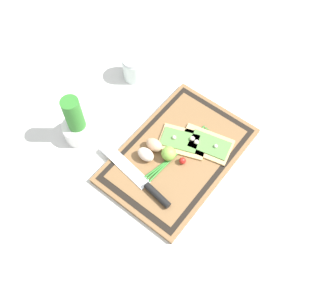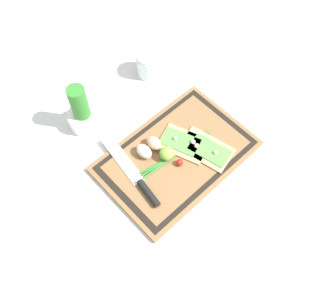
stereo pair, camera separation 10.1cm
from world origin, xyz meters
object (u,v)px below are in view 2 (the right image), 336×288
object	(u,v)px
lime	(167,153)
cherry_tomato_red	(180,162)
egg_brown	(154,143)
egg_pink	(144,151)
pizza_slice_far	(183,143)
herb_pot	(82,113)
knife	(139,181)
sauce_jar	(148,65)
pizza_slice_near	(207,149)

from	to	relation	value
lime	cherry_tomato_red	size ratio (longest dim) A/B	2.13
egg_brown	egg_pink	distance (m)	0.04
pizza_slice_far	herb_pot	distance (m)	0.35
herb_pot	knife	bearing A→B (deg)	-92.85
egg_pink	lime	xyz separation A→B (m)	(0.05, -0.06, 0.00)
knife	lime	world-z (taller)	lime
knife	sauce_jar	world-z (taller)	sauce_jar
pizza_slice_far	egg_pink	xyz separation A→B (m)	(-0.12, 0.06, 0.01)
egg_pink	sauce_jar	world-z (taller)	sauce_jar
knife	lime	distance (m)	0.13
knife	egg_pink	distance (m)	0.10
egg_brown	sauce_jar	world-z (taller)	sauce_jar
knife	egg_brown	world-z (taller)	egg_brown
knife	sauce_jar	xyz separation A→B (m)	(0.33, 0.33, 0.01)
knife	cherry_tomato_red	xyz separation A→B (m)	(0.14, -0.04, 0.00)
egg_brown	pizza_slice_near	bearing A→B (deg)	-48.15
pizza_slice_near	sauce_jar	bearing A→B (deg)	76.61
egg_brown	cherry_tomato_red	size ratio (longest dim) A/B	2.59
lime	sauce_jar	xyz separation A→B (m)	(0.21, 0.32, -0.00)
cherry_tomato_red	pizza_slice_far	bearing A→B (deg)	36.85
lime	sauce_jar	bearing A→B (deg)	57.14
egg_pink	herb_pot	world-z (taller)	herb_pot
pizza_slice_near	sauce_jar	xyz separation A→B (m)	(0.09, 0.39, 0.02)
herb_pot	sauce_jar	xyz separation A→B (m)	(0.32, 0.02, -0.03)
egg_brown	knife	bearing A→B (deg)	-152.00
pizza_slice_far	knife	world-z (taller)	pizza_slice_far
lime	sauce_jar	world-z (taller)	sauce_jar
pizza_slice_near	sauce_jar	distance (m)	0.40
egg_pink	herb_pot	bearing A→B (deg)	104.75
pizza_slice_far	herb_pot	world-z (taller)	herb_pot
lime	egg_pink	bearing A→B (deg)	128.86
pizza_slice_near	lime	world-z (taller)	lime
lime	sauce_jar	distance (m)	0.38
pizza_slice_near	sauce_jar	size ratio (longest dim) A/B	1.98
sauce_jar	knife	bearing A→B (deg)	-135.37
knife	lime	xyz separation A→B (m)	(0.12, 0.01, 0.02)
knife	pizza_slice_far	bearing A→B (deg)	1.71
knife	egg_brown	xyz separation A→B (m)	(0.12, 0.07, 0.01)
pizza_slice_near	cherry_tomato_red	world-z (taller)	pizza_slice_near
lime	pizza_slice_far	bearing A→B (deg)	-0.51
egg_pink	cherry_tomato_red	world-z (taller)	egg_pink
cherry_tomato_red	egg_brown	bearing A→B (deg)	97.68
knife	lime	bearing A→B (deg)	3.03
pizza_slice_near	pizza_slice_far	xyz separation A→B (m)	(-0.04, 0.07, 0.00)
pizza_slice_far	lime	size ratio (longest dim) A/B	3.79
cherry_tomato_red	sauce_jar	world-z (taller)	sauce_jar
egg_pink	herb_pot	size ratio (longest dim) A/B	0.31
herb_pot	cherry_tomato_red	bearing A→B (deg)	-70.53
egg_pink	pizza_slice_far	bearing A→B (deg)	-25.79
egg_pink	lime	distance (m)	0.07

